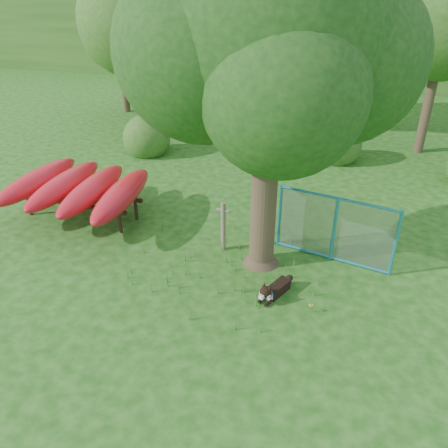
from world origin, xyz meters
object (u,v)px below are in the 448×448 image
(oak_tree, at_px, (269,44))
(kayak_rack, at_px, (78,187))
(husky_dog, at_px, (274,290))
(fence_section, at_px, (334,229))

(oak_tree, xyz_separation_m, kayak_rack, (-5.27, 0.65, -3.87))
(oak_tree, distance_m, kayak_rack, 6.57)
(oak_tree, distance_m, husky_dog, 4.81)
(husky_dog, xyz_separation_m, fence_section, (0.97, 1.84, 0.65))
(husky_dog, distance_m, fence_section, 2.18)
(kayak_rack, height_order, husky_dog, kayak_rack)
(oak_tree, height_order, husky_dog, oak_tree)
(kayak_rack, xyz_separation_m, fence_section, (6.85, -0.02, -0.09))
(kayak_rack, relative_size, husky_dog, 3.86)
(oak_tree, distance_m, fence_section, 4.31)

